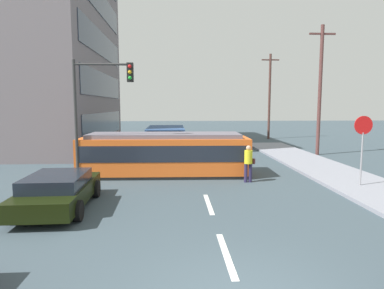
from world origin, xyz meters
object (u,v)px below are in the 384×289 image
(streetcar_tram, at_px, (165,153))
(stop_sign, at_px, (363,136))
(parked_sedan_far, at_px, (110,152))
(traffic_light_mast, at_px, (98,98))
(utility_pole_mid, at_px, (320,88))
(city_bus, at_px, (166,139))
(parked_sedan_mid, at_px, (58,190))
(utility_pole_far, at_px, (270,95))
(pedestrian_crossing, at_px, (248,161))

(streetcar_tram, bearing_deg, stop_sign, -21.05)
(parked_sedan_far, xyz_separation_m, stop_sign, (11.64, -7.12, 1.57))
(traffic_light_mast, distance_m, utility_pole_mid, 15.43)
(city_bus, height_order, stop_sign, stop_sign)
(parked_sedan_mid, relative_size, utility_pole_mid, 0.51)
(streetcar_tram, height_order, utility_pole_far, utility_pole_far)
(streetcar_tram, xyz_separation_m, city_bus, (-0.12, 6.83, 0.03))
(city_bus, xyz_separation_m, pedestrian_crossing, (3.91, -8.62, -0.16))
(utility_pole_mid, distance_m, utility_pole_far, 11.55)
(streetcar_tram, relative_size, utility_pole_mid, 0.93)
(pedestrian_crossing, relative_size, parked_sedan_mid, 0.37)
(pedestrian_crossing, relative_size, traffic_light_mast, 0.31)
(city_bus, distance_m, stop_sign, 13.05)
(streetcar_tram, relative_size, parked_sedan_mid, 1.83)
(streetcar_tram, xyz_separation_m, parked_sedan_mid, (-3.39, -5.33, -0.45))
(pedestrian_crossing, bearing_deg, stop_sign, -17.19)
(pedestrian_crossing, distance_m, traffic_light_mast, 7.33)
(pedestrian_crossing, distance_m, utility_pole_mid, 11.17)
(streetcar_tram, xyz_separation_m, stop_sign, (8.21, -3.16, 1.12))
(streetcar_tram, height_order, utility_pole_mid, utility_pole_mid)
(parked_sedan_mid, height_order, parked_sedan_far, same)
(streetcar_tram, bearing_deg, parked_sedan_far, 130.87)
(parked_sedan_far, height_order, stop_sign, stop_sign)
(parked_sedan_mid, xyz_separation_m, stop_sign, (11.60, 2.17, 1.57))
(traffic_light_mast, bearing_deg, parked_sedan_mid, -96.23)
(streetcar_tram, distance_m, parked_sedan_far, 5.26)
(streetcar_tram, xyz_separation_m, parked_sedan_far, (-3.43, 3.96, -0.46))
(city_bus, relative_size, stop_sign, 1.77)
(city_bus, relative_size, utility_pole_far, 0.59)
(streetcar_tram, distance_m, stop_sign, 8.87)
(streetcar_tram, bearing_deg, pedestrian_crossing, -25.32)
(parked_sedan_mid, relative_size, stop_sign, 1.56)
(stop_sign, bearing_deg, city_bus, 129.81)
(pedestrian_crossing, xyz_separation_m, utility_pole_mid, (6.73, 8.13, 3.67))
(parked_sedan_far, bearing_deg, utility_pole_mid, 9.66)
(utility_pole_mid, height_order, utility_pole_far, utility_pole_mid)
(city_bus, bearing_deg, utility_pole_far, 46.65)
(traffic_light_mast, relative_size, utility_pole_mid, 0.62)
(utility_pole_mid, bearing_deg, utility_pole_far, 91.01)
(parked_sedan_mid, xyz_separation_m, utility_pole_far, (13.70, 23.21, 3.90))
(pedestrian_crossing, height_order, utility_pole_far, utility_pole_far)
(pedestrian_crossing, height_order, utility_pole_mid, utility_pole_mid)
(pedestrian_crossing, bearing_deg, parked_sedan_mid, -153.77)
(parked_sedan_far, bearing_deg, stop_sign, -31.47)
(stop_sign, relative_size, utility_pole_mid, 0.33)
(pedestrian_crossing, relative_size, utility_pole_mid, 0.19)
(parked_sedan_mid, bearing_deg, stop_sign, 10.61)
(city_bus, relative_size, pedestrian_crossing, 3.05)
(traffic_light_mast, bearing_deg, streetcar_tram, 21.82)
(pedestrian_crossing, height_order, parked_sedan_mid, pedestrian_crossing)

